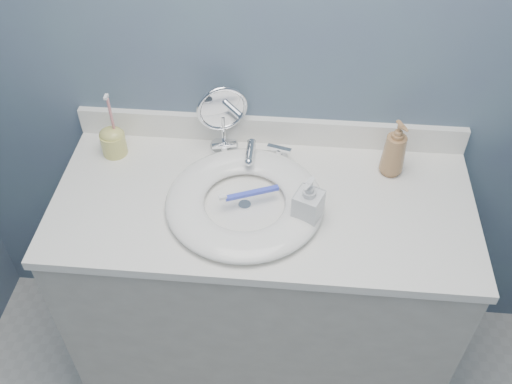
# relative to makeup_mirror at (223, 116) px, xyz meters

# --- Properties ---
(back_wall) EXTENTS (2.20, 0.02, 2.40)m
(back_wall) POSITION_rel_makeup_mirror_xyz_m (0.14, 0.06, 0.19)
(back_wall) COLOR #4E5A76
(back_wall) RESTS_ON ground
(vanity_cabinet) EXTENTS (1.20, 0.55, 0.85)m
(vanity_cabinet) POSITION_rel_makeup_mirror_xyz_m (0.14, -0.22, -0.58)
(vanity_cabinet) COLOR #B9B4A9
(vanity_cabinet) RESTS_ON ground
(countertop) EXTENTS (1.22, 0.57, 0.03)m
(countertop) POSITION_rel_makeup_mirror_xyz_m (0.14, -0.22, -0.14)
(countertop) COLOR white
(countertop) RESTS_ON vanity_cabinet
(backsplash) EXTENTS (1.22, 0.02, 0.09)m
(backsplash) POSITION_rel_makeup_mirror_xyz_m (0.14, 0.04, -0.08)
(backsplash) COLOR white
(backsplash) RESTS_ON countertop
(basin) EXTENTS (0.45, 0.45, 0.04)m
(basin) POSITION_rel_makeup_mirror_xyz_m (0.09, -0.25, -0.11)
(basin) COLOR white
(basin) RESTS_ON countertop
(drain) EXTENTS (0.04, 0.04, 0.01)m
(drain) POSITION_rel_makeup_mirror_xyz_m (0.09, -0.25, -0.12)
(drain) COLOR silver
(drain) RESTS_ON countertop
(faucet) EXTENTS (0.25, 0.13, 0.07)m
(faucet) POSITION_rel_makeup_mirror_xyz_m (0.09, -0.05, -0.10)
(faucet) COLOR silver
(faucet) RESTS_ON countertop
(makeup_mirror) EXTENTS (0.15, 0.09, 0.23)m
(makeup_mirror) POSITION_rel_makeup_mirror_xyz_m (0.00, 0.00, 0.00)
(makeup_mirror) COLOR silver
(makeup_mirror) RESTS_ON countertop
(soap_bottle_amber) EXTENTS (0.10, 0.10, 0.19)m
(soap_bottle_amber) POSITION_rel_makeup_mirror_xyz_m (0.51, -0.07, -0.03)
(soap_bottle_amber) COLOR #9A6F45
(soap_bottle_amber) RESTS_ON countertop
(soap_bottle_clear) EXTENTS (0.09, 0.09, 0.16)m
(soap_bottle_clear) POSITION_rel_makeup_mirror_xyz_m (0.27, -0.29, -0.05)
(soap_bottle_clear) COLOR silver
(soap_bottle_clear) RESTS_ON countertop
(toothbrush_holder) EXTENTS (0.08, 0.08, 0.22)m
(toothbrush_holder) POSITION_rel_makeup_mirror_xyz_m (-0.34, -0.05, -0.08)
(toothbrush_holder) COLOR #CCC666
(toothbrush_holder) RESTS_ON countertop
(toothbrush_lying) EXTENTS (0.17, 0.08, 0.02)m
(toothbrush_lying) POSITION_rel_makeup_mirror_xyz_m (0.10, -0.24, -0.08)
(toothbrush_lying) COLOR blue
(toothbrush_lying) RESTS_ON basin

